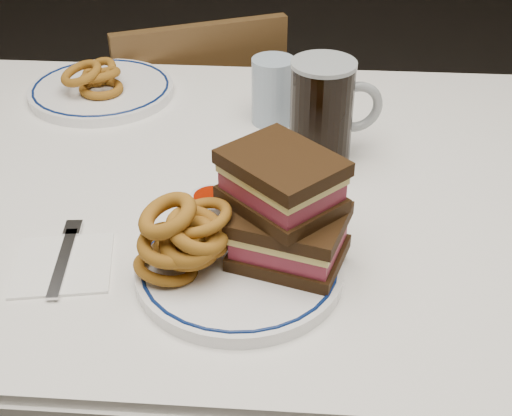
# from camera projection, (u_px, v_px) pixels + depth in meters

# --- Properties ---
(dining_table) EXTENTS (1.27, 0.87, 0.75)m
(dining_table) POSITION_uv_depth(u_px,v_px,m) (202.00, 235.00, 1.14)
(dining_table) COLOR white
(dining_table) RESTS_ON floor
(chair_far) EXTENTS (0.49, 0.49, 0.81)m
(chair_far) POSITION_uv_depth(u_px,v_px,m) (195.00, 157.00, 1.74)
(chair_far) COLOR #4B3218
(chair_far) RESTS_ON floor
(main_plate) EXTENTS (0.26, 0.26, 0.02)m
(main_plate) POSITION_uv_depth(u_px,v_px,m) (240.00, 268.00, 0.89)
(main_plate) COLOR white
(main_plate) RESTS_ON dining_table
(reuben_sandwich) EXTENTS (0.17, 0.17, 0.14)m
(reuben_sandwich) POSITION_uv_depth(u_px,v_px,m) (285.00, 209.00, 0.86)
(reuben_sandwich) COLOR black
(reuben_sandwich) RESTS_ON main_plate
(onion_rings_main) EXTENTS (0.12, 0.11, 0.12)m
(onion_rings_main) POSITION_uv_depth(u_px,v_px,m) (184.00, 239.00, 0.85)
(onion_rings_main) COLOR brown
(onion_rings_main) RESTS_ON main_plate
(ketchup_ramekin) EXTENTS (0.06, 0.06, 0.04)m
(ketchup_ramekin) POSITION_uv_depth(u_px,v_px,m) (213.00, 206.00, 0.95)
(ketchup_ramekin) COLOR silver
(ketchup_ramekin) RESTS_ON main_plate
(beer_mug) EXTENTS (0.14, 0.10, 0.16)m
(beer_mug) POSITION_uv_depth(u_px,v_px,m) (324.00, 111.00, 1.08)
(beer_mug) COLOR black
(beer_mug) RESTS_ON dining_table
(water_glass) EXTENTS (0.07, 0.07, 0.11)m
(water_glass) POSITION_uv_depth(u_px,v_px,m) (273.00, 91.00, 1.20)
(water_glass) COLOR #93A7BE
(water_glass) RESTS_ON dining_table
(far_plate) EXTENTS (0.26, 0.26, 0.02)m
(far_plate) POSITION_uv_depth(u_px,v_px,m) (101.00, 90.00, 1.32)
(far_plate) COLOR white
(far_plate) RESTS_ON dining_table
(onion_rings_far) EXTENTS (0.11, 0.13, 0.07)m
(onion_rings_far) POSITION_uv_depth(u_px,v_px,m) (95.00, 78.00, 1.29)
(onion_rings_far) COLOR brown
(onion_rings_far) RESTS_ON far_plate
(napkin_fork) EXTENTS (0.14, 0.16, 0.01)m
(napkin_fork) POSITION_uv_depth(u_px,v_px,m) (64.00, 263.00, 0.91)
(napkin_fork) COLOR white
(napkin_fork) RESTS_ON dining_table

